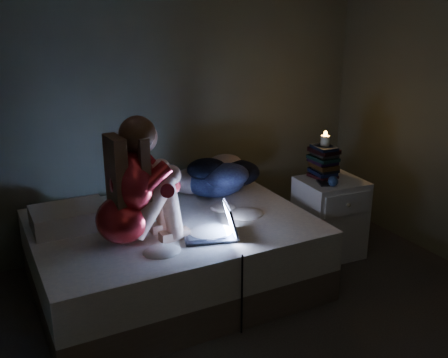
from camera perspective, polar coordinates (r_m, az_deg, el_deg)
wall_back at (r=4.23m, az=-6.37°, el=9.86°), size 3.60×0.02×2.60m
bed at (r=3.72m, az=-5.71°, el=-8.30°), size 1.89×1.41×0.52m
pillow at (r=3.61m, az=-16.87°, el=-4.12°), size 0.49×0.35×0.14m
woman at (r=3.14m, az=-11.51°, el=-0.55°), size 0.52×0.36×0.82m
laptop at (r=3.28m, az=-1.69°, el=-4.69°), size 0.39×0.32×0.24m
clothes_pile at (r=4.06m, az=-0.97°, el=0.54°), size 0.57×0.48×0.32m
nightstand at (r=4.23m, az=11.67°, el=-4.23°), size 0.50×0.45×0.64m
book_stack at (r=4.14m, az=11.08°, el=1.98°), size 0.19×0.25×0.27m
candle at (r=4.09m, az=11.23°, el=4.32°), size 0.07×0.07×0.08m
phone at (r=4.02m, az=11.09°, el=-0.46°), size 0.11×0.15×0.01m
blue_orb at (r=3.97m, az=12.21°, el=-0.25°), size 0.08×0.08×0.08m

